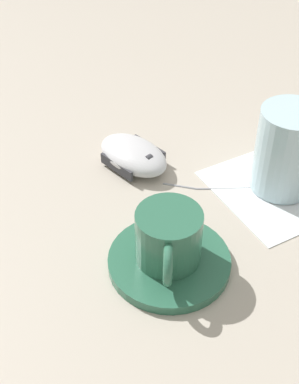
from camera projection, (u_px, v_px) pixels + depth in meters
The scene contains 7 objects.
ground_plane at pixel (231, 197), 0.71m from camera, with size 3.00×3.00×0.00m, color #B2A899.
saucer at pixel (169, 261), 0.62m from camera, with size 0.14×0.14×0.01m, color #2D664C.
coffee_cup at pixel (169, 238), 0.59m from camera, with size 0.08×0.10×0.06m.
computer_mouse at pixel (133, 155), 0.75m from camera, with size 0.13×0.13×0.03m.
mouse_cable at pixel (247, 186), 0.73m from camera, with size 0.23×0.02×0.00m.
napkin_under_glass at pixel (279, 187), 0.72m from camera, with size 0.17×0.17×0.00m, color white.
drinking_glass at pixel (287, 150), 0.69m from camera, with size 0.08×0.08×0.12m, color silver.
Camera 1 is at (0.13, 0.53, 0.47)m, focal length 50.00 mm.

